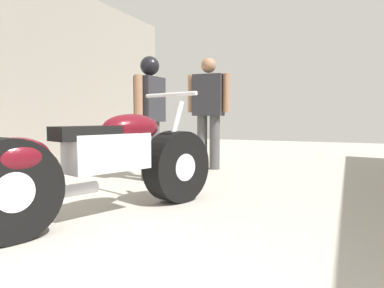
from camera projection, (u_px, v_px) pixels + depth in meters
The scene contains 5 objects.
ground_plane at pixel (237, 195), 3.85m from camera, with size 17.96×17.96×0.00m, color #A8A399.
garage_partition_left at pixel (9, 69), 5.08m from camera, with size 0.08×8.23×3.00m, color gray.
motorcycle_maroon_cruiser at pixel (103, 165), 2.92m from camera, with size 1.04×2.21×1.06m.
mechanic_in_blue at pixel (208, 107), 5.71m from camera, with size 0.70×0.27×1.76m.
mechanic_with_helmet at pixel (150, 106), 4.74m from camera, with size 0.25×0.64×1.62m.
Camera 1 is at (1.08, 0.06, 0.83)m, focal length 33.72 mm.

